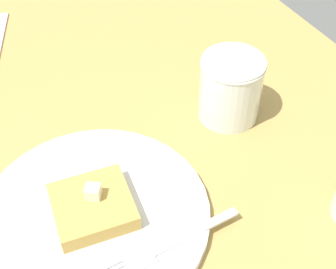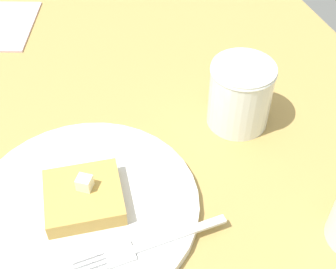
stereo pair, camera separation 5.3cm
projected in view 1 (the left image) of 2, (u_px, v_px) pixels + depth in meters
table_surface at (64, 197)px, 53.55cm from camera, size 93.97×93.97×2.22cm
plate at (94, 215)px, 49.74cm from camera, size 24.67×24.67×1.22cm
toast_slice_center at (93, 206)px, 48.64cm from camera, size 8.47×8.80×2.00cm
butter_pat_primary at (93, 192)px, 47.76cm from camera, size 1.99×2.03×1.52cm
fork at (161, 249)px, 46.07cm from camera, size 2.41×16.05×0.36cm
syrup_jar at (230, 91)px, 58.93cm from camera, size 8.00×8.00×8.63cm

